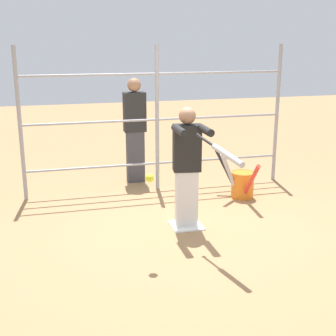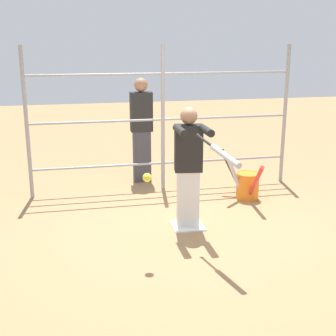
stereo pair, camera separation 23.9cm
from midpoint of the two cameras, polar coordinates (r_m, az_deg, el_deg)
name	(u,v)px [view 1 (the left image)]	position (r m, az deg, el deg)	size (l,w,h in m)	color
ground_plane	(186,226)	(6.13, 1.10, -7.09)	(24.00, 24.00, 0.00)	#9E754C
home_plate	(186,225)	(6.12, 1.10, -7.01)	(0.40, 0.40, 0.02)	white
fence_backstop	(157,120)	(7.31, -2.27, 5.92)	(4.15, 0.06, 2.27)	#939399
batter	(187,164)	(5.84, 1.18, 0.48)	(0.40, 0.56, 1.55)	silver
baseball_bat_swinging	(224,153)	(4.92, 5.42, 1.88)	(0.24, 0.91, 0.19)	black
softball_in_flight	(149,178)	(4.91, -3.67, -1.21)	(0.10, 0.10, 0.10)	yellow
bat_bucket	(242,183)	(7.17, 8.01, -1.86)	(0.58, 1.08, 0.73)	orange
bystander_behind_fence	(135,129)	(7.78, -4.94, 4.77)	(0.36, 0.22, 1.74)	#3F3F47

